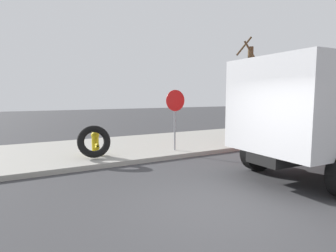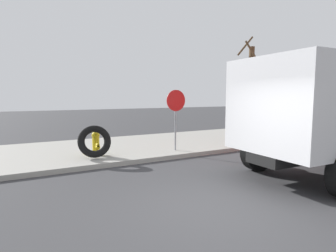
# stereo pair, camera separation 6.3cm
# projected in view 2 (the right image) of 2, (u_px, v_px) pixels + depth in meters

# --- Properties ---
(ground_plane) EXTENTS (80.00, 80.00, 0.00)m
(ground_plane) POSITION_uv_depth(u_px,v_px,m) (212.00, 212.00, 5.12)
(ground_plane) COLOR #38383A
(sidewalk_curb) EXTENTS (36.00, 5.00, 0.15)m
(sidewalk_curb) POSITION_uv_depth(u_px,v_px,m) (107.00, 149.00, 10.76)
(sidewalk_curb) COLOR #99968E
(sidewalk_curb) RESTS_ON ground
(fire_hydrant) EXTENTS (0.27, 0.60, 0.80)m
(fire_hydrant) POSITION_uv_depth(u_px,v_px,m) (96.00, 142.00, 9.31)
(fire_hydrant) COLOR yellow
(fire_hydrant) RESTS_ON sidewalk_curb
(loose_tire) EXTENTS (1.11, 0.68, 1.06)m
(loose_tire) POSITION_uv_depth(u_px,v_px,m) (95.00, 141.00, 8.85)
(loose_tire) COLOR black
(loose_tire) RESTS_ON sidewalk_curb
(stop_sign) EXTENTS (0.76, 0.08, 2.19)m
(stop_sign) POSITION_uv_depth(u_px,v_px,m) (176.00, 109.00, 9.99)
(stop_sign) COLOR gray
(stop_sign) RESTS_ON sidewalk_curb
(bare_tree) EXTENTS (1.38, 1.32, 4.66)m
(bare_tree) POSITION_uv_depth(u_px,v_px,m) (251.00, 90.00, 12.34)
(bare_tree) COLOR #4C3823
(bare_tree) RESTS_ON sidewalk_curb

